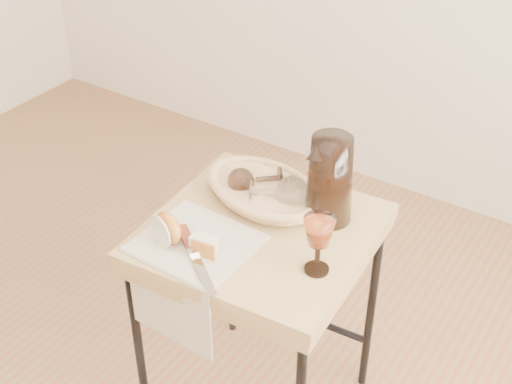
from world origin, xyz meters
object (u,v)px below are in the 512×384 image
Objects in this scene: side_table at (260,325)px; goblet_lying_a at (258,179)px; wine_goblet at (318,245)px; tea_towel at (197,243)px; pitcher at (330,179)px; table_knife at (195,255)px; goblet_lying_b at (275,191)px; bread_basket at (264,192)px; apple_half at (168,228)px.

side_table is 0.41m from goblet_lying_a.
goblet_lying_a is 0.78× the size of wine_goblet.
tea_towel is 0.99× the size of pitcher.
goblet_lying_a is 0.31m from table_knife.
wine_goblet is (0.21, -0.15, 0.02)m from goblet_lying_b.
side_table is 0.46m from wine_goblet.
table_knife reaches higher than tea_towel.
bread_basket reaches higher than side_table.
bread_basket is 0.31m from wine_goblet.
apple_half is (-0.14, -0.26, -0.01)m from goblet_lying_b.
goblet_lying_a is 0.33m from wine_goblet.
goblet_lying_b is (-0.01, 0.09, 0.39)m from side_table.
side_table is at bearing -49.17° from bread_basket.
side_table is at bearing 162.03° from wine_goblet.
pitcher reaches higher than apple_half.
apple_half is (-0.09, -0.28, 0.02)m from bread_basket.
bread_basket is at bearing 82.94° from tea_towel.
tea_towel is at bearing 160.49° from table_knife.
tea_towel is 0.87× the size of bread_basket.
bread_basket is 0.29m from table_knife.
pitcher reaches higher than table_knife.
goblet_lying_b reaches higher than goblet_lying_a.
pitcher is at bearing 48.27° from side_table.
tea_towel is 0.24m from bread_basket.
apple_half is at bearing 33.35° from goblet_lying_a.
apple_half is (-0.35, -0.11, -0.03)m from wine_goblet.
goblet_lying_b reaches higher than side_table.
side_table is at bearing -111.88° from goblet_lying_b.
wine_goblet is at bearing -66.70° from goblet_lying_b.
pitcher is at bearing 65.69° from apple_half.
wine_goblet is (0.29, 0.07, 0.07)m from tea_towel.
tea_towel is 0.24m from goblet_lying_b.
goblet_lying_a is 0.08m from goblet_lying_b.
side_table is 2.53× the size of tea_towel.
wine_goblet is 0.29m from table_knife.
pitcher is (0.21, 0.27, 0.11)m from tea_towel.
goblet_lying_a is 0.47× the size of table_knife.
goblet_lying_a is 0.30m from apple_half.
pitcher is at bearing 139.61° from goblet_lying_a.
wine_goblet reaches higher than bread_basket.
apple_half is at bearing -96.87° from bread_basket.
apple_half is 0.10m from table_knife.
pitcher is 1.09× the size of table_knife.
apple_half reaches higher than bread_basket.
goblet_lying_b is at bearing 144.17° from wine_goblet.
table_knife is at bearing -54.57° from tea_towel.
goblet_lying_a is 0.43× the size of pitcher.
tea_towel is 2.30× the size of goblet_lying_a.
side_table is 0.49m from pitcher.
goblet_lying_a is at bearing 165.04° from pitcher.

